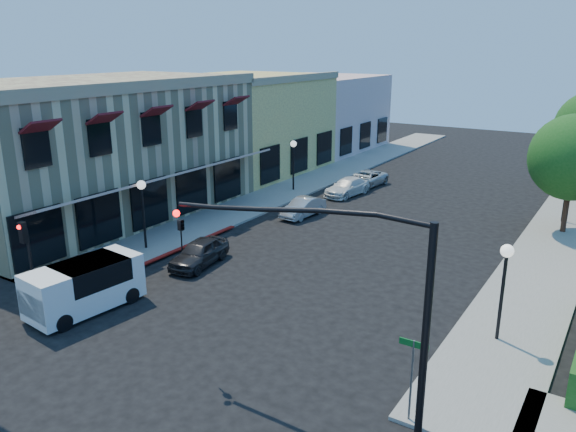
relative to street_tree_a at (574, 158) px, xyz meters
The scene contains 20 objects.
ground 24.06m from the street_tree_a, 111.80° to the right, with size 120.00×120.00×0.00m, color black.
sidewalk_left 18.71m from the street_tree_a, 164.10° to the left, with size 3.50×50.00×0.12m, color gray.
sidewalk_right 6.49m from the street_tree_a, 90.57° to the left, with size 3.50×50.00×0.12m, color gray.
curb_red_strip 21.45m from the street_tree_a, 138.28° to the right, with size 0.25×10.00×0.06m, color maroon.
corner_brick_building 26.63m from the street_tree_a, 155.60° to the right, with size 11.77×18.20×8.10m.
yellow_stucco_building 24.63m from the street_tree_a, behind, with size 10.00×12.00×7.60m, color tan.
pink_stucco_building 29.10m from the street_tree_a, 146.64° to the left, with size 10.00×12.00×7.00m, color #D3A79F.
street_tree_a is the anchor object (origin of this frame).
signal_mast_arm 20.71m from the street_tree_a, 98.17° to the right, with size 8.01×0.39×6.00m.
secondary_signal 26.64m from the street_tree_a, 129.21° to the right, with size 0.28×0.42×3.32m.
street_name_sign 20.00m from the street_tree_a, 93.76° to the right, with size 0.80×0.06×2.50m.
lamppost_left_near 22.30m from the street_tree_a, 141.02° to the right, with size 0.44×0.44×3.57m.
lamppost_left_far 17.36m from the street_tree_a, behind, with size 0.44×0.44×3.57m.
lamppost_right_near 14.08m from the street_tree_a, 91.23° to the right, with size 0.44×0.44×3.57m.
lamppost_right_far 2.49m from the street_tree_a, 98.53° to the left, with size 0.44×0.44×3.57m.
white_van 24.82m from the street_tree_a, 125.51° to the right, with size 2.28×4.46×1.90m.
parked_car_a 19.97m from the street_tree_a, 134.14° to the right, with size 1.44×3.58×1.22m, color black.
parked_car_b 14.89m from the street_tree_a, 160.34° to the right, with size 1.17×3.36×1.11m, color #ADAFB2.
parked_car_c 14.11m from the street_tree_a, behind, with size 1.60×3.95×1.15m, color silver.
parked_car_d 14.64m from the street_tree_a, 163.61° to the left, with size 1.85×4.01×1.11m, color #B6BABC.
Camera 1 is at (11.68, -10.50, 9.84)m, focal length 35.00 mm.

